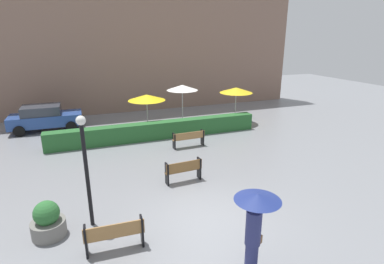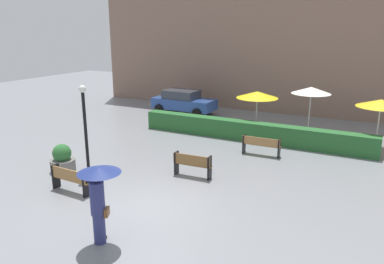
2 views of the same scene
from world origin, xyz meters
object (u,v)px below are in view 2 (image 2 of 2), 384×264
at_px(bench_back_row, 261,144).
at_px(parked_car, 183,101).
at_px(pedestrian_with_umbrella, 99,192).
at_px(lamp_post, 85,121).
at_px(bench_near_left, 70,178).
at_px(bench_mid_center, 192,163).
at_px(planter_pot, 63,160).
at_px(patio_umbrella_yellow_far, 381,103).
at_px(patio_umbrella_yellow, 257,95).
at_px(patio_umbrella_white, 311,90).

bearing_deg(bench_back_row, parked_car, 140.53).
xyz_separation_m(pedestrian_with_umbrella, lamp_post, (-3.64, 3.49, 0.73)).
bearing_deg(bench_near_left, bench_back_row, 55.98).
xyz_separation_m(bench_mid_center, planter_pot, (-4.88, -1.88, -0.06)).
bearing_deg(patio_umbrella_yellow_far, parked_car, 167.26).
height_order(pedestrian_with_umbrella, planter_pot, pedestrian_with_umbrella).
relative_size(bench_back_row, patio_umbrella_yellow, 0.76).
xyz_separation_m(pedestrian_with_umbrella, patio_umbrella_yellow, (0.18, 12.46, 0.65)).
distance_m(patio_umbrella_white, parked_car, 8.79).
bearing_deg(lamp_post, bench_mid_center, 25.56).
height_order(pedestrian_with_umbrella, patio_umbrella_yellow, patio_umbrella_yellow).
xyz_separation_m(bench_mid_center, parked_car, (-5.74, 9.73, 0.28)).
distance_m(bench_mid_center, patio_umbrella_yellow, 7.39).
height_order(bench_near_left, lamp_post, lamp_post).
height_order(patio_umbrella_yellow, patio_umbrella_white, patio_umbrella_white).
height_order(patio_umbrella_white, parked_car, patio_umbrella_white).
relative_size(lamp_post, patio_umbrella_white, 1.37).
height_order(bench_back_row, planter_pot, planter_pot).
distance_m(bench_mid_center, planter_pot, 5.23).
height_order(bench_back_row, lamp_post, lamp_post).
bearing_deg(bench_near_left, planter_pot, 142.17).
relative_size(pedestrian_with_umbrella, patio_umbrella_yellow, 0.94).
bearing_deg(bench_mid_center, patio_umbrella_yellow_far, 48.97).
bearing_deg(bench_near_left, patio_umbrella_yellow, 72.55).
height_order(pedestrian_with_umbrella, patio_umbrella_white, patio_umbrella_white).
bearing_deg(planter_pot, bench_mid_center, 21.08).
height_order(bench_near_left, patio_umbrella_yellow, patio_umbrella_yellow).
distance_m(bench_back_row, pedestrian_with_umbrella, 9.13).
distance_m(planter_pot, lamp_post, 2.12).
xyz_separation_m(bench_mid_center, bench_near_left, (-3.12, -3.25, -0.01)).
distance_m(pedestrian_with_umbrella, patio_umbrella_yellow_far, 13.75).
xyz_separation_m(bench_mid_center, patio_umbrella_white, (2.77, 8.22, 1.87)).
height_order(patio_umbrella_yellow, parked_car, patio_umbrella_yellow).
bearing_deg(parked_car, bench_back_row, -39.47).
relative_size(planter_pot, parked_car, 0.27).
relative_size(bench_back_row, bench_mid_center, 1.14).
distance_m(pedestrian_with_umbrella, patio_umbrella_white, 13.77).
distance_m(patio_umbrella_yellow_far, parked_car, 12.25).
relative_size(bench_back_row, patio_umbrella_yellow_far, 0.73).
relative_size(bench_mid_center, patio_umbrella_yellow_far, 0.64).
bearing_deg(patio_umbrella_white, parked_car, 169.93).
distance_m(bench_near_left, lamp_post, 2.31).
bearing_deg(pedestrian_with_umbrella, patio_umbrella_white, 78.31).
distance_m(lamp_post, patio_umbrella_white, 11.86).
xyz_separation_m(bench_back_row, planter_pot, (-6.45, -5.59, -0.03)).
bearing_deg(patio_umbrella_yellow, lamp_post, -113.08).
distance_m(bench_mid_center, patio_umbrella_yellow_far, 9.49).
bearing_deg(bench_mid_center, planter_pot, -158.92).
height_order(bench_mid_center, lamp_post, lamp_post).
xyz_separation_m(lamp_post, patio_umbrella_white, (6.43, 9.96, 0.21)).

